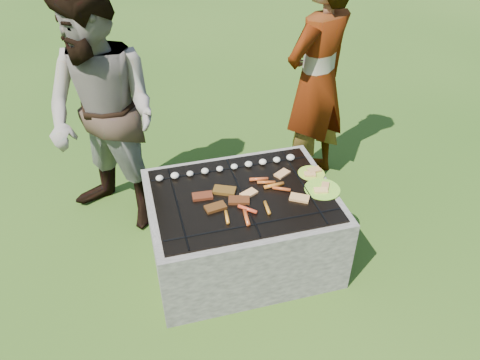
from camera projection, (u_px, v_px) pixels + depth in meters
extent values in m
plane|color=#244812|center=(242.00, 256.00, 3.60)|extent=(60.00, 60.00, 0.00)
cube|color=#A59E92|center=(228.00, 194.00, 3.74)|extent=(1.30, 0.18, 0.60)
cube|color=gray|center=(258.00, 268.00, 3.11)|extent=(1.30, 0.18, 0.60)
cube|color=#A59E93|center=(166.00, 242.00, 3.31)|extent=(0.18, 0.64, 0.60)
cube|color=#A89F95|center=(313.00, 214.00, 3.54)|extent=(0.18, 0.64, 0.60)
cube|color=black|center=(242.00, 234.00, 3.46)|extent=(0.94, 0.64, 0.48)
sphere|color=#FF5914|center=(242.00, 211.00, 3.33)|extent=(0.10, 0.10, 0.10)
cube|color=black|center=(242.00, 195.00, 3.24)|extent=(1.20, 0.90, 0.01)
cylinder|color=black|center=(177.00, 205.00, 3.14)|extent=(0.01, 0.88, 0.01)
cylinder|color=black|center=(242.00, 194.00, 3.24)|extent=(0.01, 0.88, 0.01)
cylinder|color=black|center=(303.00, 184.00, 3.33)|extent=(0.01, 0.88, 0.01)
cylinder|color=black|center=(255.00, 224.00, 2.99)|extent=(1.18, 0.01, 0.01)
cylinder|color=black|center=(231.00, 169.00, 3.49)|extent=(1.18, 0.01, 0.01)
ellipsoid|color=beige|center=(160.00, 178.00, 3.36)|extent=(0.06, 0.06, 0.04)
ellipsoid|color=#EAE5C7|center=(175.00, 175.00, 3.38)|extent=(0.06, 0.06, 0.04)
ellipsoid|color=beige|center=(190.00, 174.00, 3.40)|extent=(0.05, 0.05, 0.04)
ellipsoid|color=beige|center=(205.00, 171.00, 3.43)|extent=(0.06, 0.06, 0.04)
ellipsoid|color=#EEE4CA|center=(220.00, 169.00, 3.45)|extent=(0.05, 0.05, 0.04)
ellipsoid|color=#F1EBCC|center=(234.00, 167.00, 3.47)|extent=(0.05, 0.05, 0.04)
ellipsoid|color=beige|center=(249.00, 164.00, 3.50)|extent=(0.06, 0.06, 0.04)
ellipsoid|color=white|center=(263.00, 162.00, 3.52)|extent=(0.06, 0.06, 0.04)
ellipsoid|color=beige|center=(277.00, 160.00, 3.54)|extent=(0.06, 0.06, 0.04)
ellipsoid|color=beige|center=(291.00, 157.00, 3.57)|extent=(0.06, 0.06, 0.04)
cube|color=#903B1A|center=(202.00, 196.00, 3.21)|extent=(0.14, 0.09, 0.02)
cube|color=#8F5B1A|center=(224.00, 190.00, 3.25)|extent=(0.18, 0.15, 0.02)
cube|color=brown|center=(216.00, 207.00, 3.11)|extent=(0.15, 0.10, 0.02)
cube|color=brown|center=(239.00, 200.00, 3.17)|extent=(0.16, 0.12, 0.02)
cylinder|color=red|center=(259.00, 179.00, 3.36)|extent=(0.14, 0.05, 0.03)
cylinder|color=#CA5221|center=(266.00, 182.00, 3.33)|extent=(0.13, 0.06, 0.02)
cylinder|color=#C26A1F|center=(274.00, 185.00, 3.30)|extent=(0.15, 0.04, 0.03)
cylinder|color=#CE5622|center=(281.00, 189.00, 3.27)|extent=(0.12, 0.08, 0.02)
cylinder|color=#F05827|center=(248.00, 209.00, 3.09)|extent=(0.12, 0.11, 0.03)
cylinder|color=#C47F20|center=(267.00, 208.00, 3.10)|extent=(0.03, 0.13, 0.02)
cylinder|color=#F7A228|center=(227.00, 217.00, 3.03)|extent=(0.04, 0.12, 0.02)
cylinder|color=#CD6621|center=(247.00, 218.00, 3.02)|extent=(0.04, 0.15, 0.03)
cube|color=#FBBC80|center=(249.00, 193.00, 3.23)|extent=(0.13, 0.11, 0.02)
cube|color=#DAB76F|center=(299.00, 198.00, 3.19)|extent=(0.15, 0.13, 0.02)
cube|color=#E6C875|center=(282.00, 174.00, 3.42)|extent=(0.13, 0.12, 0.02)
cylinder|color=#B6CA30|center=(311.00, 174.00, 3.44)|extent=(0.22, 0.22, 0.01)
cube|color=#D7B76E|center=(310.00, 174.00, 3.41)|extent=(0.09, 0.07, 0.01)
cube|color=tan|center=(314.00, 170.00, 3.45)|extent=(0.10, 0.07, 0.02)
cylinder|color=#CCFF3C|center=(322.00, 190.00, 3.29)|extent=(0.26, 0.26, 0.02)
cube|color=#F5E17D|center=(321.00, 190.00, 3.26)|extent=(0.10, 0.08, 0.02)
cube|color=tan|center=(325.00, 186.00, 3.30)|extent=(0.09, 0.10, 0.01)
imported|color=gray|center=(317.00, 81.00, 3.91)|extent=(0.83, 0.72, 1.91)
imported|color=#A79B8B|center=(104.00, 117.00, 3.41)|extent=(1.17, 1.17, 1.92)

